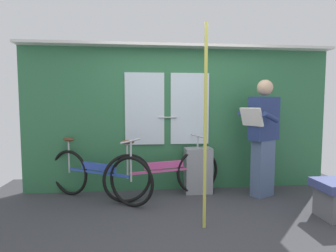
{
  "coord_description": "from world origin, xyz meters",
  "views": [
    {
      "loc": [
        -0.62,
        -2.94,
        1.36
      ],
      "look_at": [
        -0.25,
        0.71,
        1.06
      ],
      "focal_mm": 29.43,
      "sensor_mm": 36.0,
      "label": 1
    }
  ],
  "objects_px": {
    "bicycle_leaning_behind": "(164,173)",
    "trash_bin_by_wall": "(198,170)",
    "bicycle_near_door": "(98,175)",
    "passenger_reading_newspaper": "(263,135)",
    "handrail_pole": "(205,128)"
  },
  "relations": [
    {
      "from": "passenger_reading_newspaper",
      "to": "trash_bin_by_wall",
      "type": "bearing_deg",
      "value": -44.74
    },
    {
      "from": "handrail_pole",
      "to": "passenger_reading_newspaper",
      "type": "bearing_deg",
      "value": 40.8
    },
    {
      "from": "bicycle_leaning_behind",
      "to": "trash_bin_by_wall",
      "type": "bearing_deg",
      "value": 6.69
    },
    {
      "from": "bicycle_leaning_behind",
      "to": "passenger_reading_newspaper",
      "type": "bearing_deg",
      "value": -16.77
    },
    {
      "from": "bicycle_near_door",
      "to": "passenger_reading_newspaper",
      "type": "bearing_deg",
      "value": 30.29
    },
    {
      "from": "trash_bin_by_wall",
      "to": "passenger_reading_newspaper",
      "type": "bearing_deg",
      "value": -16.24
    },
    {
      "from": "bicycle_near_door",
      "to": "trash_bin_by_wall",
      "type": "xyz_separation_m",
      "value": [
        1.47,
        0.22,
        -0.02
      ]
    },
    {
      "from": "bicycle_leaning_behind",
      "to": "handrail_pole",
      "type": "xyz_separation_m",
      "value": [
        0.36,
        -0.98,
        0.74
      ]
    },
    {
      "from": "bicycle_leaning_behind",
      "to": "trash_bin_by_wall",
      "type": "xyz_separation_m",
      "value": [
        0.55,
        0.22,
        -0.02
      ]
    },
    {
      "from": "trash_bin_by_wall",
      "to": "handrail_pole",
      "type": "xyz_separation_m",
      "value": [
        -0.18,
        -1.2,
        0.76
      ]
    },
    {
      "from": "bicycle_leaning_behind",
      "to": "handrail_pole",
      "type": "height_order",
      "value": "handrail_pole"
    },
    {
      "from": "bicycle_leaning_behind",
      "to": "trash_bin_by_wall",
      "type": "relative_size",
      "value": 2.47
    },
    {
      "from": "bicycle_leaning_behind",
      "to": "passenger_reading_newspaper",
      "type": "xyz_separation_m",
      "value": [
        1.45,
        -0.05,
        0.53
      ]
    },
    {
      "from": "handrail_pole",
      "to": "bicycle_leaning_behind",
      "type": "bearing_deg",
      "value": 110.31
    },
    {
      "from": "bicycle_leaning_behind",
      "to": "handrail_pole",
      "type": "bearing_deg",
      "value": -84.67
    }
  ]
}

